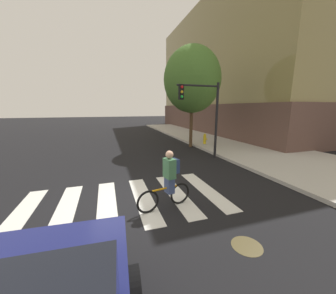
{
  "coord_description": "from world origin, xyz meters",
  "views": [
    {
      "loc": [
        -0.68,
        -5.67,
        2.85
      ],
      "look_at": [
        1.92,
        2.41,
        1.12
      ],
      "focal_mm": 20.52,
      "sensor_mm": 36.0,
      "label": 1
    }
  ],
  "objects_px": {
    "street_tree_near": "(192,80)",
    "fire_hydrant": "(205,139)",
    "cyclist": "(168,180)",
    "traffic_light_near": "(204,108)",
    "manhole_cover": "(247,246)"
  },
  "relations": [
    {
      "from": "manhole_cover",
      "to": "traffic_light_near",
      "type": "height_order",
      "value": "traffic_light_near"
    },
    {
      "from": "cyclist",
      "to": "traffic_light_near",
      "type": "height_order",
      "value": "traffic_light_near"
    },
    {
      "from": "fire_hydrant",
      "to": "street_tree_near",
      "type": "height_order",
      "value": "street_tree_near"
    },
    {
      "from": "traffic_light_near",
      "to": "fire_hydrant",
      "type": "xyz_separation_m",
      "value": [
        1.99,
        3.38,
        -2.33
      ]
    },
    {
      "from": "manhole_cover",
      "to": "traffic_light_near",
      "type": "bearing_deg",
      "value": 69.88
    },
    {
      "from": "manhole_cover",
      "to": "cyclist",
      "type": "xyz_separation_m",
      "value": [
        -1.07,
        2.05,
        0.84
      ]
    },
    {
      "from": "fire_hydrant",
      "to": "street_tree_near",
      "type": "xyz_separation_m",
      "value": [
        -1.21,
        -0.07,
        4.23
      ]
    },
    {
      "from": "manhole_cover",
      "to": "fire_hydrant",
      "type": "xyz_separation_m",
      "value": [
        4.44,
        10.05,
        0.53
      ]
    },
    {
      "from": "cyclist",
      "to": "street_tree_near",
      "type": "xyz_separation_m",
      "value": [
        4.3,
        7.93,
        3.92
      ]
    },
    {
      "from": "manhole_cover",
      "to": "street_tree_near",
      "type": "relative_size",
      "value": 0.09
    },
    {
      "from": "cyclist",
      "to": "fire_hydrant",
      "type": "distance_m",
      "value": 9.72
    },
    {
      "from": "street_tree_near",
      "to": "fire_hydrant",
      "type": "bearing_deg",
      "value": 3.45
    },
    {
      "from": "fire_hydrant",
      "to": "street_tree_near",
      "type": "relative_size",
      "value": 0.11
    },
    {
      "from": "fire_hydrant",
      "to": "street_tree_near",
      "type": "distance_m",
      "value": 4.4
    },
    {
      "from": "fire_hydrant",
      "to": "street_tree_near",
      "type": "bearing_deg",
      "value": -176.55
    }
  ]
}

